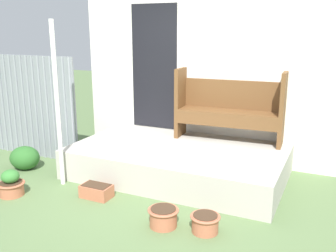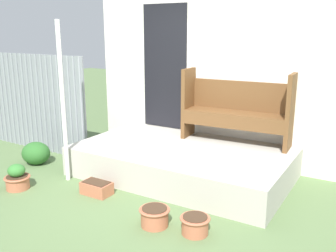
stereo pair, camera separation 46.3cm
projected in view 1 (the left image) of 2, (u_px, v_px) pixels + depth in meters
ground_plane at (155, 199)px, 4.60m from camera, size 24.00×24.00×0.00m
porch_slab at (178, 161)px, 5.33m from camera, size 2.93×1.73×0.42m
house_wall at (199, 77)px, 5.86m from camera, size 4.13×0.08×2.60m
fence_corrugated at (9, 104)px, 6.23m from camera, size 2.77×0.05×1.64m
support_post at (57, 106)px, 4.81m from camera, size 0.06×0.06×2.15m
bench at (229, 106)px, 5.50m from camera, size 1.59×0.49×1.05m
flower_pot_left at (11, 184)px, 4.68m from camera, size 0.34×0.34×0.34m
flower_pot_middle at (163, 216)px, 3.95m from camera, size 0.33×0.33×0.21m
flower_pot_right at (205, 222)px, 3.84m from camera, size 0.31×0.31×0.19m
planter_box_rect at (96, 191)px, 4.64m from camera, size 0.38×0.23×0.17m
shrub_by_fence at (25, 158)px, 5.58m from camera, size 0.45×0.40×0.35m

